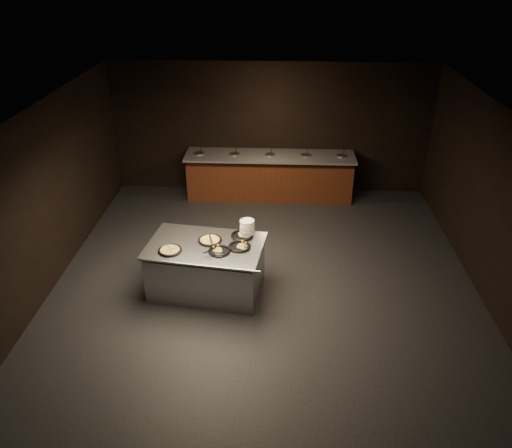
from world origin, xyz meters
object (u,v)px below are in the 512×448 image
object	(u,v)px
plate_stack	(247,228)
pan_veggie_whole	(170,250)
serving_counter	(206,269)
pan_cheese_whole	(210,240)

from	to	relation	value
plate_stack	pan_veggie_whole	distance (m)	1.29
serving_counter	plate_stack	distance (m)	0.93
serving_counter	plate_stack	world-z (taller)	plate_stack
plate_stack	pan_cheese_whole	distance (m)	0.63
serving_counter	pan_cheese_whole	xyz separation A→B (m)	(0.06, 0.12, 0.47)
pan_veggie_whole	pan_cheese_whole	xyz separation A→B (m)	(0.57, 0.33, 0.00)
serving_counter	pan_veggie_whole	world-z (taller)	pan_veggie_whole
serving_counter	plate_stack	bearing A→B (deg)	35.66
pan_veggie_whole	plate_stack	bearing A→B (deg)	25.67
pan_cheese_whole	serving_counter	bearing A→B (deg)	-118.09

